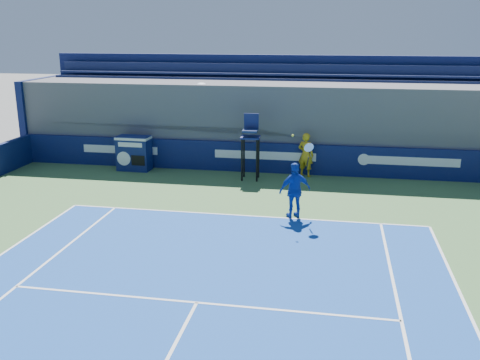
% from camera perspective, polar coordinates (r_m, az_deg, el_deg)
% --- Properties ---
extents(ball_person, '(0.73, 0.60, 1.70)m').
position_cam_1_polar(ball_person, '(20.62, 7.02, 2.70)').
color(ball_person, gold).
rests_on(ball_person, apron).
extents(back_hoarding, '(20.40, 0.21, 1.20)m').
position_cam_1_polar(back_hoarding, '(21.12, 2.69, 2.38)').
color(back_hoarding, '#0C1547').
rests_on(back_hoarding, ground).
extents(match_clock, '(1.34, 0.76, 1.40)m').
position_cam_1_polar(match_clock, '(21.84, -11.24, 2.92)').
color(match_clock, '#101A50').
rests_on(match_clock, ground).
extents(umpire_chair, '(0.72, 0.72, 2.48)m').
position_cam_1_polar(umpire_chair, '(19.94, 1.13, 4.32)').
color(umpire_chair, black).
rests_on(umpire_chair, ground).
extents(tennis_player, '(1.07, 0.83, 2.57)m').
position_cam_1_polar(tennis_player, '(16.02, 5.88, -1.10)').
color(tennis_player, '#1438A5').
rests_on(tennis_player, apron).
extents(stadium_seating, '(21.00, 4.05, 4.40)m').
position_cam_1_polar(stadium_seating, '(22.88, 3.36, 6.56)').
color(stadium_seating, '#515156').
rests_on(stadium_seating, ground).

